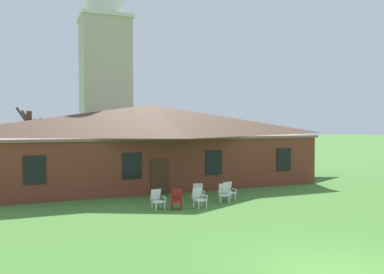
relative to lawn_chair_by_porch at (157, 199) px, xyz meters
name	(u,v)px	position (x,y,z in m)	size (l,w,h in m)	color
ground_plane	(332,273)	(2.18, -9.72, -0.50)	(200.00, 200.00, 0.00)	#477F33
brick_building	(151,143)	(2.18, 8.66, 2.31)	(21.46, 10.40, 5.51)	brown
dome_tower	(105,71)	(1.41, 23.12, 9.09)	(5.18, 5.18, 20.83)	#BCB29E
lawn_chair_by_porch	(157,199)	(0.00, 0.00, 0.00)	(0.70, 0.74, 0.96)	white
lawn_chair_near_door	(177,199)	(0.89, -0.33, 0.00)	(0.81, 0.85, 0.96)	maroon
lawn_chair_left_end	(199,197)	(2.04, -0.40, 0.00)	(0.71, 0.75, 0.96)	white
lawn_chair_middle	(198,192)	(2.55, 0.88, 0.00)	(0.74, 0.79, 0.96)	silver
lawn_chair_right_end	(224,193)	(3.82, 0.33, 0.00)	(0.75, 0.80, 0.96)	silver
lawn_chair_far_side	(229,190)	(4.34, 0.82, 0.00)	(0.64, 0.67, 0.96)	white
bare_tree_beside_building	(30,142)	(-5.80, 10.95, 2.38)	(1.74, 1.75, 5.28)	brown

